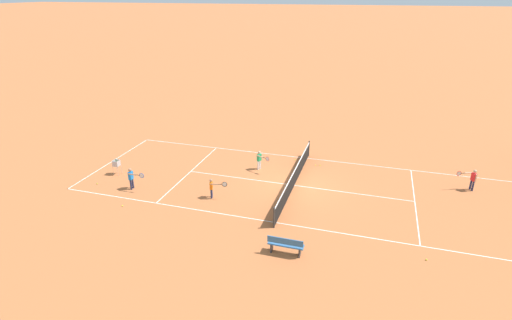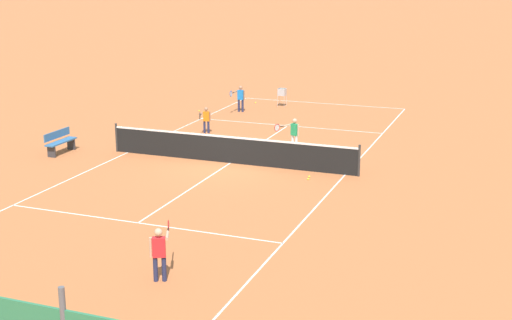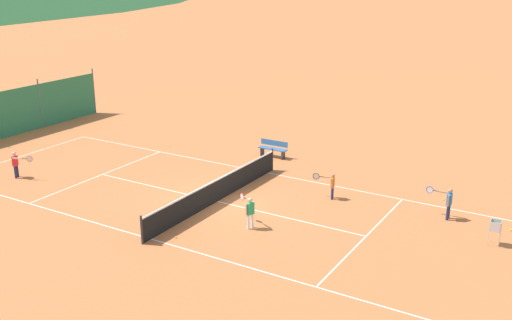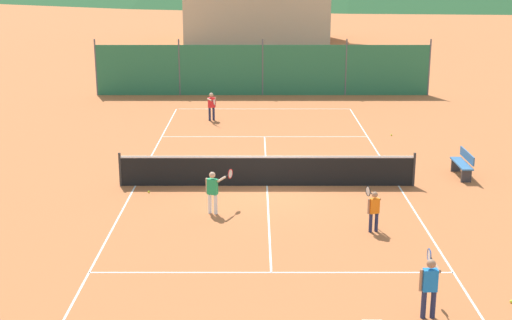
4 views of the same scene
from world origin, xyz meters
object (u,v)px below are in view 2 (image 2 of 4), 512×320
Objects in this scene: tennis_net at (230,149)px; tennis_ball_far_corner at (308,179)px; player_near_service at (206,118)px; tennis_ball_service_box at (309,177)px; player_far_baseline at (294,132)px; tennis_ball_by_net_left at (335,167)px; player_near_baseline at (240,97)px; ball_hopper at (282,93)px; courtside_bench at (60,141)px; tennis_ball_by_net_right at (255,103)px; tennis_ball_mid_court at (199,111)px; player_far_service at (160,250)px.

tennis_ball_far_corner is (-3.13, 0.99, -0.47)m from tennis_net.
player_near_service is 16.44× the size of tennis_ball_service_box.
player_far_baseline is at bearing -64.96° from tennis_ball_far_corner.
player_near_service is 7.03m from tennis_ball_by_net_left.
ball_hopper is (-1.41, -1.96, -0.06)m from player_near_baseline.
player_far_baseline is at bearing -156.30° from courtside_bench.
tennis_ball_far_corner is at bearing 112.65° from ball_hopper.
player_far_baseline is 3.88m from tennis_ball_far_corner.
tennis_ball_service_box is (-5.77, 4.54, -0.61)m from player_near_service.
courtside_bench is (9.47, -0.02, 0.42)m from tennis_ball_far_corner.
tennis_ball_by_net_left is 0.04× the size of courtside_bench.
player_near_baseline is 2.38m from tennis_ball_by_net_right.
tennis_net is 7.44× the size of player_near_baseline.
tennis_net is 7.63× the size of player_far_baseline.
player_near_baseline is at bearing 54.29° from ball_hopper.
tennis_net is 139.09× the size of tennis_ball_by_net_left.
tennis_ball_mid_court is at bearing 37.83° from ball_hopper.
player_near_service is (2.68, -3.83, 0.14)m from tennis_net.
player_far_baseline reaches higher than tennis_ball_mid_court.
player_near_service is (4.19, -1.35, -0.06)m from player_far_baseline.
player_near_service is at bearing 80.85° from ball_hopper.
ball_hopper is (4.71, -11.12, 0.62)m from tennis_ball_service_box.
tennis_net is 139.09× the size of tennis_ball_mid_court.
courtside_bench reaches higher than tennis_ball_by_net_right.
tennis_ball_far_corner is (-5.81, 4.81, -0.61)m from player_near_service.
player_far_baseline reaches higher than tennis_ball_far_corner.
player_far_baseline is (-1.51, -2.48, 0.20)m from tennis_net.
player_far_baseline is 2.81m from tennis_ball_by_net_left.
player_far_baseline is 18.23× the size of tennis_ball_mid_court.
tennis_net is 139.09× the size of tennis_ball_far_corner.
tennis_net is at bearing 11.02° from tennis_ball_by_net_left.
tennis_ball_by_net_left is at bearing -168.98° from tennis_net.
tennis_ball_far_corner is 12.36m from ball_hopper.
tennis_ball_mid_court is at bearing -47.11° from tennis_ball_service_box.
tennis_net reaches higher than tennis_ball_mid_court.
tennis_ball_by_net_left is 1.00× the size of tennis_ball_mid_court.
player_near_service is 7.57m from tennis_ball_far_corner.
tennis_ball_by_net_left is 0.07× the size of ball_hopper.
player_far_baseline is 18.23× the size of tennis_ball_by_net_right.
tennis_ball_service_box is at bearing -80.13° from tennis_ball_far_corner.
ball_hopper reaches higher than courtside_bench.
tennis_ball_service_box is at bearing 141.76° from player_near_service.
ball_hopper is at bearing -142.17° from tennis_ball_mid_court.
player_near_service is 16.44× the size of tennis_ball_mid_court.
player_far_service is at bearing 106.59° from player_near_baseline.
tennis_ball_far_corner is 9.48m from courtside_bench.
player_far_baseline reaches higher than tennis_ball_by_net_left.
tennis_ball_by_net_right is (6.26, -11.71, 0.00)m from tennis_ball_far_corner.
ball_hopper is at bearing -78.85° from player_far_service.
tennis_ball_mid_court is at bearing -47.83° from tennis_ball_far_corner.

